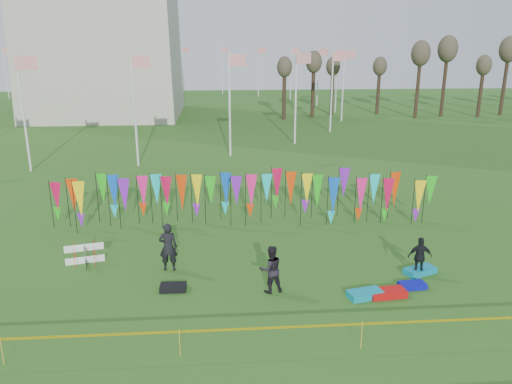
{
  "coord_description": "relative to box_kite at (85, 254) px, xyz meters",
  "views": [
    {
      "loc": [
        -0.94,
        -14.78,
        8.61
      ],
      "look_at": [
        0.66,
        6.0,
        2.33
      ],
      "focal_mm": 35.0,
      "sensor_mm": 36.0,
      "label": 1
    }
  ],
  "objects": [
    {
      "name": "ground",
      "position": [
        6.41,
        -4.19,
        -0.43
      ],
      "size": [
        160.0,
        160.0,
        0.0
      ],
      "primitive_type": "plane",
      "color": "#255116",
      "rests_on": "ground"
    },
    {
      "name": "flagpole_ring",
      "position": [
        -7.59,
        43.81,
        3.57
      ],
      "size": [
        57.4,
        56.16,
        8.0
      ],
      "color": "silver",
      "rests_on": "ground"
    },
    {
      "name": "banner_row",
      "position": [
        6.69,
        4.21,
        1.16
      ],
      "size": [
        18.64,
        0.64,
        2.47
      ],
      "color": "black",
      "rests_on": "ground"
    },
    {
      "name": "caution_tape_near",
      "position": [
        6.19,
        -6.6,
        0.35
      ],
      "size": [
        26.0,
        0.02,
        0.9
      ],
      "color": "yellow",
      "rests_on": "ground"
    },
    {
      "name": "tree_line",
      "position": [
        38.41,
        39.81,
        5.74
      ],
      "size": [
        53.92,
        1.92,
        7.84
      ],
      "color": "#382A1C",
      "rests_on": "ground"
    },
    {
      "name": "box_kite",
      "position": [
        0.0,
        0.0,
        0.0
      ],
      "size": [
        0.77,
        0.77,
        0.86
      ],
      "rotation": [
        0.0,
        0.0,
        0.24
      ],
      "color": "red",
      "rests_on": "ground"
    },
    {
      "name": "person_left",
      "position": [
        3.44,
        -0.84,
        0.54
      ],
      "size": [
        0.72,
        0.53,
        1.94
      ],
      "primitive_type": "imported",
      "rotation": [
        0.0,
        0.0,
        3.12
      ],
      "color": "black",
      "rests_on": "ground"
    },
    {
      "name": "person_mid",
      "position": [
        7.24,
        -2.91,
        0.45
      ],
      "size": [
        0.95,
        0.7,
        1.75
      ],
      "primitive_type": "imported",
      "rotation": [
        0.0,
        0.0,
        3.36
      ],
      "color": "black",
      "rests_on": "ground"
    },
    {
      "name": "person_right",
      "position": [
        13.05,
        -2.04,
        0.34
      ],
      "size": [
        0.98,
        0.65,
        1.55
      ],
      "primitive_type": "imported",
      "rotation": [
        0.0,
        0.0,
        2.99
      ],
      "color": "black",
      "rests_on": "ground"
    },
    {
      "name": "kite_bag_turquoise",
      "position": [
        10.5,
        -3.6,
        -0.31
      ],
      "size": [
        1.31,
        0.86,
        0.24
      ],
      "primitive_type": "cube",
      "rotation": [
        0.0,
        0.0,
        0.23
      ],
      "color": "#0B8FAB",
      "rests_on": "ground"
    },
    {
      "name": "kite_bag_blue",
      "position": [
        12.43,
        -3.03,
        -0.33
      ],
      "size": [
        1.0,
        0.59,
        0.2
      ],
      "primitive_type": "cube",
      "rotation": [
        0.0,
        0.0,
        0.1
      ],
      "color": "#0B0FB7",
      "rests_on": "ground"
    },
    {
      "name": "kite_bag_red",
      "position": [
        11.3,
        -3.57,
        -0.31
      ],
      "size": [
        1.37,
        0.75,
        0.24
      ],
      "primitive_type": "cube",
      "rotation": [
        0.0,
        0.0,
        0.12
      ],
      "color": "red",
      "rests_on": "ground"
    },
    {
      "name": "kite_bag_black",
      "position": [
        3.73,
        -2.55,
        -0.32
      ],
      "size": [
        0.95,
        0.56,
        0.22
      ],
      "primitive_type": "cube",
      "rotation": [
        0.0,
        0.0,
        -0.02
      ],
      "color": "black",
      "rests_on": "ground"
    },
    {
      "name": "kite_bag_teal",
      "position": [
        13.16,
        -1.91,
        -0.31
      ],
      "size": [
        1.37,
        1.01,
        0.24
      ],
      "primitive_type": "cube",
      "rotation": [
        0.0,
        0.0,
        0.38
      ],
      "color": "#0C87AA",
      "rests_on": "ground"
    }
  ]
}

